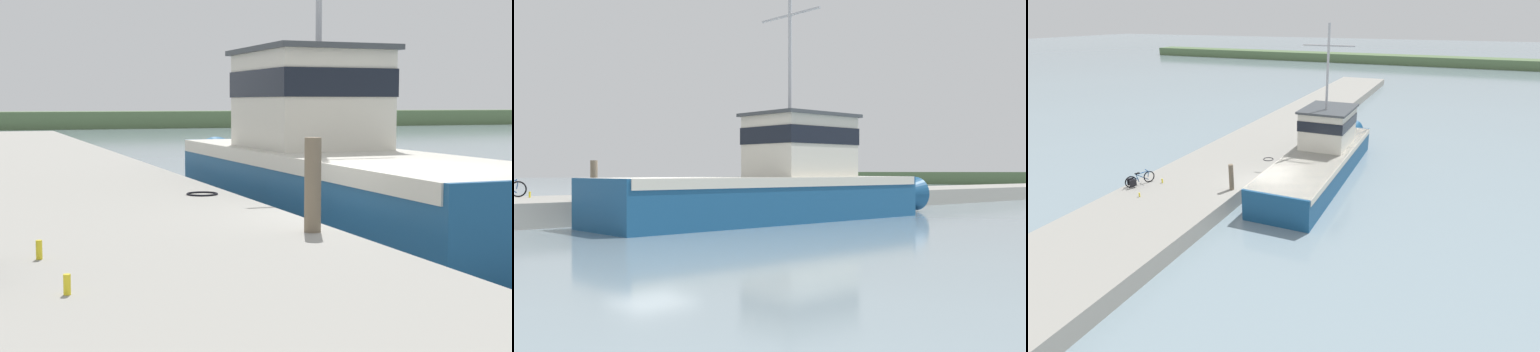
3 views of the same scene
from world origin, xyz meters
TOP-DOWN VIEW (x-y plane):
  - ground_plane at (0.00, 0.00)m, footprint 320.00×320.00m
  - dock_pier at (-4.09, 0.00)m, footprint 5.77×80.00m
  - fishing_boat_main at (1.25, 4.60)m, footprint 3.47×15.21m
  - mooring_post at (-1.64, -1.22)m, footprint 0.24×0.24m
  - hose_coil at (-1.87, 3.59)m, footprint 0.62×0.62m
  - water_bottle_on_curb at (-5.42, -1.90)m, footprint 0.07×0.07m

SIDE VIEW (x-z plane):
  - ground_plane at x=0.00m, z-range 0.00..0.00m
  - dock_pier at x=-4.09m, z-range 0.00..0.79m
  - hose_coil at x=-1.87m, z-range 0.79..0.83m
  - water_bottle_on_curb at x=-5.42m, z-range 0.79..1.02m
  - fishing_boat_main at x=1.25m, z-range -2.95..5.62m
  - mooring_post at x=-1.64m, z-range 0.79..2.12m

